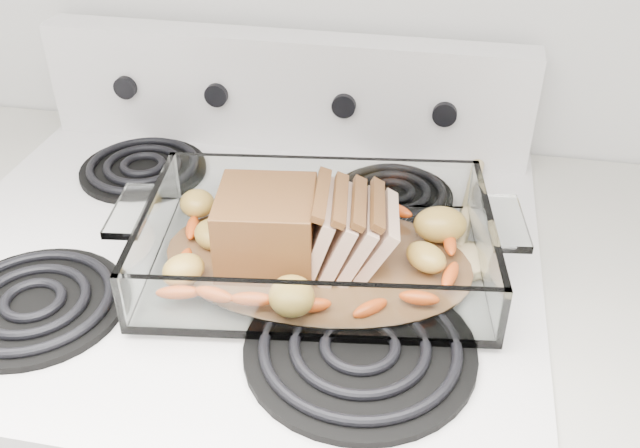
# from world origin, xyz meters

# --- Properties ---
(baking_dish) EXTENTS (0.41, 0.27, 0.08)m
(baking_dish) POSITION_xyz_m (0.12, 1.63, 0.96)
(baking_dish) COLOR silver
(baking_dish) RESTS_ON electric_range
(pork_roast) EXTENTS (0.21, 0.11, 0.09)m
(pork_roast) POSITION_xyz_m (0.09, 1.63, 1.00)
(pork_roast) COLOR brown
(pork_roast) RESTS_ON baking_dish
(roast_vegetables) EXTENTS (0.32, 0.17, 0.04)m
(roast_vegetables) POSITION_xyz_m (0.11, 1.66, 0.97)
(roast_vegetables) COLOR #E75A22
(roast_vegetables) RESTS_ON baking_dish
(wooden_spoon) EXTENTS (0.06, 0.29, 0.02)m
(wooden_spoon) POSITION_xyz_m (0.30, 1.73, 0.94)
(wooden_spoon) COLOR #DAC081
(wooden_spoon) RESTS_ON electric_range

